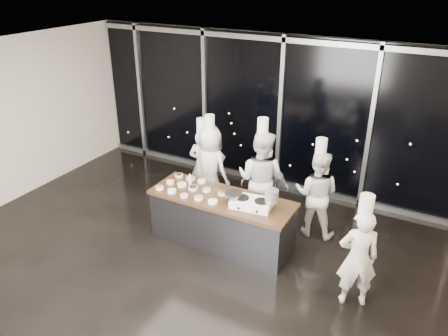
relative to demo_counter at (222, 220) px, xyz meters
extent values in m
plane|color=black|center=(0.00, -0.90, -0.45)|extent=(9.00, 9.00, 0.00)
cube|color=beige|center=(0.00, 2.60, 1.15)|extent=(9.00, 0.02, 3.20)
cube|color=white|center=(0.00, -0.90, 2.75)|extent=(9.00, 7.00, 0.02)
cube|color=black|center=(0.00, 2.54, 1.15)|extent=(8.90, 0.04, 3.18)
cube|color=gray|center=(0.00, 2.49, 2.65)|extent=(8.90, 0.08, 0.10)
cube|color=gray|center=(0.00, 2.49, -0.40)|extent=(8.90, 0.08, 0.10)
cube|color=gray|center=(-3.60, 2.49, 1.15)|extent=(0.08, 0.08, 3.20)
cube|color=gray|center=(-1.80, 2.49, 1.15)|extent=(0.08, 0.08, 3.20)
cube|color=gray|center=(0.00, 2.49, 1.15)|extent=(0.08, 0.08, 3.20)
cube|color=gray|center=(1.80, 2.49, 1.15)|extent=(0.08, 0.08, 3.20)
cube|color=#3A393E|center=(0.00, 0.00, -0.03)|extent=(2.40, 0.80, 0.84)
cube|color=#49321E|center=(0.00, 0.00, 0.42)|extent=(2.46, 0.86, 0.06)
cube|color=white|center=(0.57, -0.05, 0.51)|extent=(0.69, 0.48, 0.12)
cylinder|color=black|center=(0.41, -0.07, 0.58)|extent=(0.25, 0.25, 0.02)
cylinder|color=black|center=(0.73, -0.03, 0.58)|extent=(0.25, 0.25, 0.02)
cylinder|color=black|center=(0.45, -0.27, 0.50)|extent=(0.04, 0.02, 0.04)
cylinder|color=black|center=(0.74, -0.23, 0.50)|extent=(0.04, 0.02, 0.04)
cylinder|color=gray|center=(0.27, -0.09, 0.61)|extent=(0.33, 0.33, 0.05)
cube|color=#4C2B14|center=(0.02, -0.12, 0.62)|extent=(0.22, 0.06, 0.02)
cylinder|color=#ADADB0|center=(0.88, 0.01, 0.69)|extent=(0.24, 0.24, 0.21)
cylinder|color=white|center=(-1.07, -0.26, 0.47)|extent=(0.13, 0.13, 0.04)
cylinder|color=orange|center=(-1.07, -0.26, 0.49)|extent=(0.11, 0.11, 0.01)
cylinder|color=white|center=(-1.04, 0.00, 0.47)|extent=(0.14, 0.14, 0.04)
cylinder|color=#CDB491|center=(-1.04, 0.00, 0.49)|extent=(0.11, 0.11, 0.01)
cylinder|color=white|center=(-1.05, 0.29, 0.47)|extent=(0.15, 0.15, 0.04)
cylinder|color=black|center=(-1.05, 0.29, 0.49)|extent=(0.12, 0.12, 0.01)
cylinder|color=white|center=(-0.82, -0.26, 0.47)|extent=(0.15, 0.15, 0.04)
cylinder|color=silver|center=(-0.82, -0.26, 0.49)|extent=(0.13, 0.13, 0.01)
cylinder|color=white|center=(-0.80, 0.02, 0.47)|extent=(0.16, 0.16, 0.04)
cylinder|color=#C7C663|center=(-0.80, 0.02, 0.49)|extent=(0.13, 0.13, 0.01)
cylinder|color=white|center=(-0.79, 0.29, 0.47)|extent=(0.16, 0.16, 0.04)
cylinder|color=#906B48|center=(-0.79, 0.29, 0.49)|extent=(0.13, 0.13, 0.01)
cylinder|color=white|center=(-0.55, -0.29, 0.47)|extent=(0.13, 0.13, 0.04)
cylinder|color=#C86B52|center=(-0.55, -0.29, 0.49)|extent=(0.11, 0.11, 0.01)
cylinder|color=white|center=(-0.56, 0.01, 0.47)|extent=(0.17, 0.17, 0.04)
cylinder|color=black|center=(-0.56, 0.01, 0.49)|extent=(0.14, 0.14, 0.01)
cylinder|color=white|center=(-0.56, 0.29, 0.47)|extent=(0.14, 0.14, 0.04)
cylinder|color=beige|center=(-0.56, 0.29, 0.49)|extent=(0.12, 0.12, 0.01)
cylinder|color=white|center=(-0.30, -0.25, 0.47)|extent=(0.15, 0.15, 0.04)
cylinder|color=#AD7145|center=(-0.30, -0.25, 0.49)|extent=(0.12, 0.12, 0.01)
cylinder|color=white|center=(-0.32, 0.05, 0.47)|extent=(0.14, 0.14, 0.04)
cylinder|color=tan|center=(-0.32, 0.05, 0.49)|extent=(0.11, 0.11, 0.01)
cylinder|color=white|center=(-0.03, -0.24, 0.47)|extent=(0.16, 0.16, 0.04)
cylinder|color=#F6E4C4|center=(-0.03, -0.24, 0.49)|extent=(0.13, 0.13, 0.01)
cylinder|color=white|center=(-0.03, 0.07, 0.47)|extent=(0.14, 0.14, 0.04)
cylinder|color=brown|center=(-0.03, 0.07, 0.49)|extent=(0.11, 0.11, 0.01)
cylinder|color=silver|center=(-0.71, 0.14, 0.53)|extent=(0.06, 0.06, 0.16)
cone|color=silver|center=(-0.71, 0.14, 0.63)|extent=(0.05, 0.05, 0.05)
imported|color=silver|center=(-1.06, 1.14, 0.31)|extent=(0.60, 0.43, 1.52)
cylinder|color=white|center=(-1.06, 1.14, 1.17)|extent=(0.21, 0.21, 0.26)
imported|color=silver|center=(-0.82, 1.02, 0.38)|extent=(0.92, 0.71, 1.67)
cylinder|color=white|center=(-0.82, 1.02, 1.31)|extent=(0.23, 0.23, 0.26)
imported|color=silver|center=(0.31, 0.89, 0.46)|extent=(0.90, 0.70, 1.83)
cylinder|color=white|center=(0.31, 0.89, 1.48)|extent=(0.19, 0.19, 0.26)
imported|color=#131D36|center=(0.37, 0.94, 0.31)|extent=(0.95, 0.54, 1.53)
imported|color=silver|center=(1.30, 1.05, 0.34)|extent=(0.82, 0.67, 1.59)
cylinder|color=white|center=(1.30, 1.05, 1.24)|extent=(0.21, 0.21, 0.26)
imported|color=silver|center=(2.35, -0.40, 0.30)|extent=(0.65, 0.56, 1.51)
cylinder|color=white|center=(2.35, -0.40, 1.16)|extent=(0.25, 0.25, 0.26)
camera|label=1|loc=(3.06, -5.56, 3.98)|focal=35.00mm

